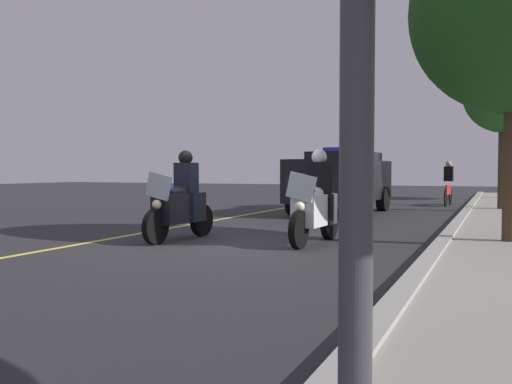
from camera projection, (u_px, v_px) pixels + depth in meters
ground_plane at (228, 244)px, 9.87m from camera, size 80.00×80.00×0.00m
curb_strip at (436, 252)px, 8.43m from camera, size 48.00×0.24×0.15m
lane_stripe_center at (117, 237)px, 10.86m from camera, size 48.00×0.12×0.01m
police_motorcycle_lead_left at (180, 203)px, 10.49m from camera, size 2.14×0.61×1.72m
police_motorcycle_lead_right at (315, 205)px, 9.96m from camera, size 2.14×0.61×1.72m
police_suv at (341, 179)px, 17.02m from camera, size 5.02×2.34×2.05m
cyclist_background at (448, 183)px, 20.63m from camera, size 1.76×0.34×1.69m
tree_far_back at (505, 94)px, 17.52m from camera, size 2.57×2.57×4.97m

